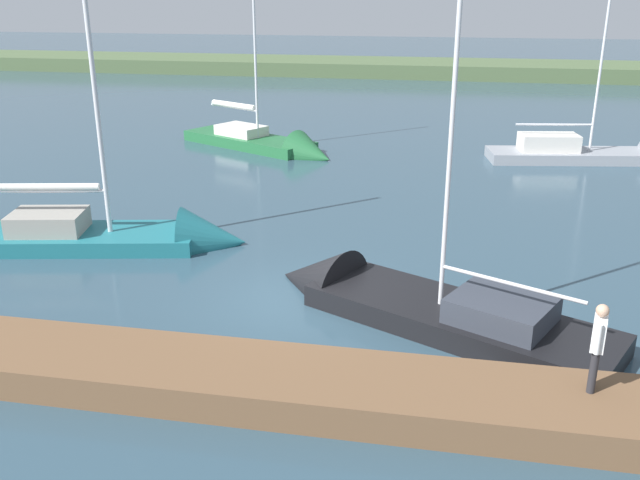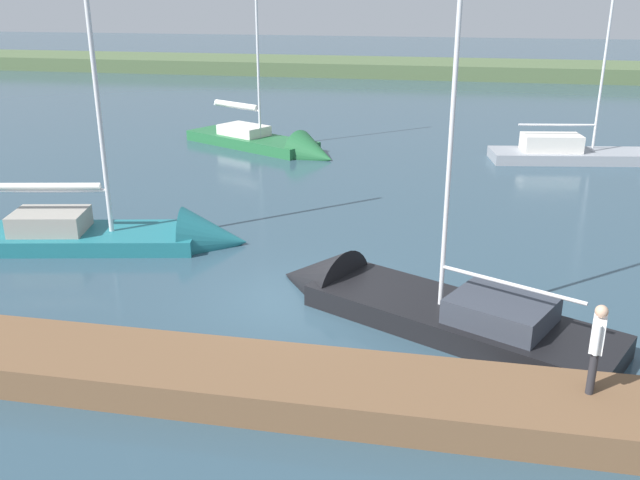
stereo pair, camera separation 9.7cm
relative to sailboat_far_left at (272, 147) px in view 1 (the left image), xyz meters
name	(u,v)px [view 1 (the left image)]	position (x,y,z in m)	size (l,w,h in m)	color
ground_plane	(298,301)	(-4.87, 16.34, -0.17)	(200.00, 200.00, 0.00)	#2D4756
far_shoreline	(414,75)	(-4.87, -32.15, -0.17)	(180.00, 8.00, 2.40)	#4C603D
dock_pier	(249,381)	(-4.87, 20.65, 0.15)	(27.32, 2.11, 0.64)	brown
sailboat_far_left	(272,147)	(0.00, 0.00, 0.00)	(8.63, 6.05, 10.66)	#236638
sailboat_behind_pier	(598,158)	(-15.01, -0.64, -0.05)	(9.01, 3.42, 10.48)	gray
sailboat_outer_mooring	(130,239)	(0.95, 13.43, 0.04)	(8.85, 3.82, 9.98)	#1E6B75
sailboat_near_dock	(402,308)	(-7.48, 16.50, -0.04)	(8.76, 5.87, 10.18)	black
person_on_dock	(598,342)	(-11.06, 20.30, 1.43)	(0.32, 0.62, 1.66)	#28282D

